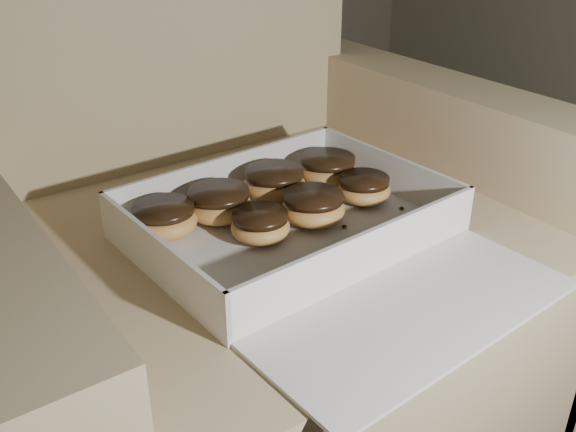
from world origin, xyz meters
The scene contains 14 objects.
armchair centered at (0.57, 1.06, 0.28)m, with size 0.86×0.72×0.90m.
bakery_box centered at (0.58, 0.91, 0.41)m, with size 0.41×0.48×0.07m.
donut_a centered at (0.51, 1.03, 0.43)m, with size 0.09×0.09×0.04m.
donut_b centered at (0.70, 1.03, 0.43)m, with size 0.09×0.09×0.04m.
donut_c centered at (0.43, 1.03, 0.43)m, with size 0.09×0.09×0.04m.
donut_d centered at (0.61, 1.04, 0.43)m, with size 0.09×0.09×0.05m.
donut_e centered at (0.53, 0.95, 0.43)m, with size 0.08×0.08×0.04m.
donut_f centered at (0.71, 0.95, 0.43)m, with size 0.08×0.08×0.04m.
donut_g centered at (0.61, 0.95, 0.43)m, with size 0.09×0.09×0.04m.
crumb_a centered at (0.45, 0.82, 0.41)m, with size 0.01×0.01×0.00m, color black.
crumb_b centered at (0.73, 0.90, 0.41)m, with size 0.01×0.01×0.00m, color black.
crumb_c centered at (0.63, 0.87, 0.41)m, with size 0.01×0.01×0.00m, color black.
crumb_d centered at (0.41, 0.82, 0.41)m, with size 0.01×0.01×0.00m, color black.
crumb_e centered at (0.63, 0.91, 0.41)m, with size 0.01×0.01×0.00m, color black.
Camera 1 is at (0.14, 0.34, 0.82)m, focal length 40.00 mm.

